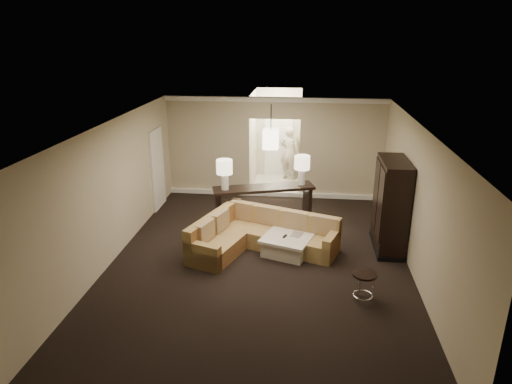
# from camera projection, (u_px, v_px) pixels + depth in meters

# --- Properties ---
(ground) EXTENTS (8.00, 8.00, 0.00)m
(ground) POSITION_uv_depth(u_px,v_px,m) (259.00, 262.00, 9.35)
(ground) COLOR black
(ground) RESTS_ON ground
(wall_back) EXTENTS (6.00, 0.04, 2.80)m
(wall_back) POSITION_uv_depth(u_px,v_px,m) (274.00, 148.00, 12.62)
(wall_back) COLOR #C2B993
(wall_back) RESTS_ON ground
(wall_front) EXTENTS (6.00, 0.04, 2.80)m
(wall_front) POSITION_uv_depth(u_px,v_px,m) (223.00, 320.00, 5.13)
(wall_front) COLOR #C2B993
(wall_front) RESTS_ON ground
(wall_left) EXTENTS (0.04, 8.00, 2.80)m
(wall_left) POSITION_uv_depth(u_px,v_px,m) (112.00, 192.00, 9.19)
(wall_left) COLOR #C2B993
(wall_left) RESTS_ON ground
(wall_right) EXTENTS (0.04, 8.00, 2.80)m
(wall_right) POSITION_uv_depth(u_px,v_px,m) (418.00, 204.00, 8.57)
(wall_right) COLOR #C2B993
(wall_right) RESTS_ON ground
(ceiling) EXTENTS (6.00, 8.00, 0.02)m
(ceiling) POSITION_uv_depth(u_px,v_px,m) (260.00, 127.00, 8.41)
(ceiling) COLOR silver
(ceiling) RESTS_ON wall_back
(crown_molding) EXTENTS (6.00, 0.10, 0.12)m
(crown_molding) POSITION_uv_depth(u_px,v_px,m) (275.00, 100.00, 12.13)
(crown_molding) COLOR white
(crown_molding) RESTS_ON wall_back
(baseboard) EXTENTS (6.00, 0.10, 0.12)m
(baseboard) POSITION_uv_depth(u_px,v_px,m) (274.00, 194.00, 13.02)
(baseboard) COLOR white
(baseboard) RESTS_ON ground
(side_door) EXTENTS (0.05, 0.90, 2.10)m
(side_door) POSITION_uv_depth(u_px,v_px,m) (158.00, 169.00, 11.92)
(side_door) COLOR white
(side_door) RESTS_ON ground
(foyer) EXTENTS (1.44, 2.02, 2.80)m
(foyer) POSITION_uv_depth(u_px,v_px,m) (277.00, 140.00, 13.91)
(foyer) COLOR silver
(foyer) RESTS_ON ground
(sectional_sofa) EXTENTS (3.17, 2.26, 0.79)m
(sectional_sofa) POSITION_uv_depth(u_px,v_px,m) (258.00, 236.00, 9.78)
(sectional_sofa) COLOR brown
(sectional_sofa) RESTS_ON ground
(coffee_table) EXTENTS (1.23, 1.23, 0.41)m
(coffee_table) POSITION_uv_depth(u_px,v_px,m) (288.00, 244.00, 9.65)
(coffee_table) COLOR white
(coffee_table) RESTS_ON ground
(console_table) EXTENTS (2.48, 1.26, 0.94)m
(console_table) POSITION_uv_depth(u_px,v_px,m) (264.00, 202.00, 11.04)
(console_table) COLOR black
(console_table) RESTS_ON ground
(armoire) EXTENTS (0.59, 1.37, 1.97)m
(armoire) POSITION_uv_depth(u_px,v_px,m) (390.00, 207.00, 9.64)
(armoire) COLOR black
(armoire) RESTS_ON ground
(drink_table) EXTENTS (0.42, 0.42, 0.52)m
(drink_table) POSITION_uv_depth(u_px,v_px,m) (364.00, 281.00, 7.90)
(drink_table) COLOR black
(drink_table) RESTS_ON ground
(table_lamp_left) EXTENTS (0.38, 0.38, 0.72)m
(table_lamp_left) POSITION_uv_depth(u_px,v_px,m) (224.00, 170.00, 10.58)
(table_lamp_left) COLOR white
(table_lamp_left) RESTS_ON console_table
(table_lamp_right) EXTENTS (0.38, 0.38, 0.72)m
(table_lamp_right) POSITION_uv_depth(u_px,v_px,m) (302.00, 165.00, 10.93)
(table_lamp_right) COLOR white
(table_lamp_right) RESTS_ON console_table
(pendant_light) EXTENTS (0.38, 0.38, 1.09)m
(pendant_light) POSITION_uv_depth(u_px,v_px,m) (271.00, 139.00, 11.22)
(pendant_light) COLOR black
(pendant_light) RESTS_ON ceiling
(person) EXTENTS (0.79, 0.65, 1.88)m
(person) POSITION_uv_depth(u_px,v_px,m) (289.00, 150.00, 14.24)
(person) COLOR beige
(person) RESTS_ON ground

